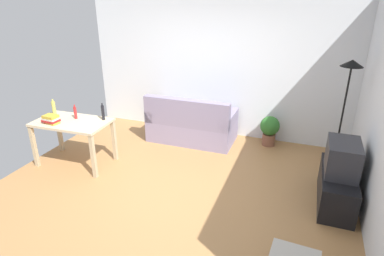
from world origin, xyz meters
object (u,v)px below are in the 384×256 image
potted_plant (270,129)px  desk (73,127)px  bottle_dark (103,112)px  book_stack (51,119)px  tv_stand (337,188)px  torchiere_lamp (348,87)px  bottle_squat (54,108)px  couch (191,126)px  tv (343,158)px  bottle_red (75,113)px

potted_plant → desk: bearing=-148.5°
bottle_dark → potted_plant: bearing=32.4°
desk → book_stack: (-0.25, -0.18, 0.18)m
tv_stand → book_stack: book_stack is taller
tv_stand → torchiere_lamp: 1.49m
tv_stand → bottle_squat: 4.57m
couch → tv: (2.56, -1.25, 0.39)m
desk → tv: bearing=1.8°
tv_stand → potted_plant: 1.92m
tv_stand → bottle_red: bearing=91.9°
couch → potted_plant: bearing=-167.8°
couch → tv: 2.88m
tv_stand → bottle_dark: size_ratio=3.87×
bottle_dark → book_stack: bottle_dark is taller
bottle_red → bottle_dark: size_ratio=0.85×
bottle_red → book_stack: bottle_red is taller
tv → torchiere_lamp: size_ratio=0.33×
tv_stand → torchiere_lamp: torchiere_lamp is taller
desk → book_stack: 0.35m
tv → book_stack: size_ratio=2.15×
tv_stand → desk: (-4.08, -0.26, 0.41)m
couch → tv: bearing=154.0°
desk → potted_plant: (2.96, 1.82, -0.32)m
bottle_red → bottle_squat: bearing=179.0°
tv_stand → tv: size_ratio=1.83×
desk → bottle_red: size_ratio=5.09×
tv_stand → potted_plant: potted_plant is taller
couch → desk: couch is taller
torchiere_lamp → bottle_red: size_ratio=7.54×
bottle_red → tv: bearing=1.9°
couch → torchiere_lamp: bearing=172.7°
couch → bottle_dark: (-1.06, -1.28, 0.58)m
desk → couch: bearing=43.0°
torchiere_lamp → potted_plant: 1.68m
tv_stand → tv: (0.00, 0.00, 0.46)m
couch → tv_stand: bearing=154.0°
potted_plant → book_stack: 3.81m
desk → book_stack: bearing=-145.6°
couch → tv_stand: 2.85m
couch → torchiere_lamp: (2.56, -0.33, 1.10)m
tv → bottle_dark: bearing=90.4°
couch → bottle_dark: 1.76m
bottle_red → desk: bearing=-87.5°
tv_stand → torchiere_lamp: (0.00, 0.92, 1.17)m
tv_stand → desk: 4.11m
potted_plant → tv: bearing=-54.4°
tv_stand → torchiere_lamp: size_ratio=0.61×
potted_plant → tv_stand: bearing=-54.5°
bottle_red → couch: bearing=42.3°
torchiere_lamp → potted_plant: bearing=150.1°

